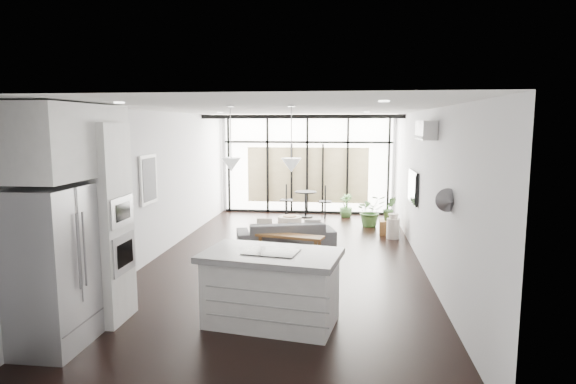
% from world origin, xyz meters
% --- Properties ---
extents(floor, '(5.00, 10.00, 0.00)m').
position_xyz_m(floor, '(0.00, 0.00, 0.00)').
color(floor, black).
rests_on(floor, ground).
extents(ceiling, '(5.00, 10.00, 0.00)m').
position_xyz_m(ceiling, '(0.00, 0.00, 2.80)').
color(ceiling, white).
rests_on(ceiling, ground).
extents(wall_left, '(0.02, 10.00, 2.80)m').
position_xyz_m(wall_left, '(-2.50, 0.00, 1.40)').
color(wall_left, silver).
rests_on(wall_left, ground).
extents(wall_right, '(0.02, 10.00, 2.80)m').
position_xyz_m(wall_right, '(2.50, 0.00, 1.40)').
color(wall_right, silver).
rests_on(wall_right, ground).
extents(wall_back, '(5.00, 0.02, 2.80)m').
position_xyz_m(wall_back, '(0.00, 5.00, 1.40)').
color(wall_back, silver).
rests_on(wall_back, ground).
extents(wall_front, '(5.00, 0.02, 2.80)m').
position_xyz_m(wall_front, '(0.00, -5.00, 1.40)').
color(wall_front, silver).
rests_on(wall_front, ground).
extents(glazing, '(5.00, 0.20, 2.80)m').
position_xyz_m(glazing, '(0.00, 4.88, 1.40)').
color(glazing, black).
rests_on(glazing, ground).
extents(skylight, '(4.70, 1.90, 0.06)m').
position_xyz_m(skylight, '(0.00, 4.00, 2.77)').
color(skylight, white).
rests_on(skylight, ceiling).
extents(neighbour_building, '(3.50, 0.02, 1.60)m').
position_xyz_m(neighbour_building, '(0.00, 4.95, 1.10)').
color(neighbour_building, beige).
rests_on(neighbour_building, ground).
extents(island, '(1.86, 1.28, 0.94)m').
position_xyz_m(island, '(0.18, -2.99, 0.47)').
color(island, silver).
rests_on(island, floor).
extents(cooktop, '(0.73, 0.55, 0.01)m').
position_xyz_m(cooktop, '(0.18, -2.99, 0.94)').
color(cooktop, black).
rests_on(cooktop, island).
extents(fridge, '(0.72, 0.90, 1.86)m').
position_xyz_m(fridge, '(-2.19, -3.95, 0.93)').
color(fridge, '#A8A8AE').
rests_on(fridge, floor).
extents(appliance_column, '(0.66, 0.70, 2.57)m').
position_xyz_m(appliance_column, '(-2.04, -3.14, 1.28)').
color(appliance_column, silver).
rests_on(appliance_column, floor).
extents(upper_cabinets, '(0.62, 1.75, 0.86)m').
position_xyz_m(upper_cabinets, '(-2.12, -3.50, 2.35)').
color(upper_cabinets, silver).
rests_on(upper_cabinets, wall_left).
extents(pendant_left, '(0.26, 0.26, 0.18)m').
position_xyz_m(pendant_left, '(-0.40, -2.65, 2.02)').
color(pendant_left, white).
rests_on(pendant_left, ceiling).
extents(pendant_right, '(0.26, 0.26, 0.18)m').
position_xyz_m(pendant_right, '(0.40, -2.65, 2.02)').
color(pendant_right, white).
rests_on(pendant_right, ceiling).
extents(sofa, '(2.07, 1.09, 0.78)m').
position_xyz_m(sofa, '(-0.10, 0.75, 0.39)').
color(sofa, '#49494C').
rests_on(sofa, floor).
extents(console_bench, '(1.37, 0.63, 0.43)m').
position_xyz_m(console_bench, '(0.04, 0.20, 0.21)').
color(console_bench, brown).
rests_on(console_bench, floor).
extents(pouf, '(0.57, 0.57, 0.44)m').
position_xyz_m(pouf, '(-0.17, 1.99, 0.22)').
color(pouf, beige).
rests_on(pouf, floor).
extents(crate, '(0.46, 0.46, 0.33)m').
position_xyz_m(crate, '(2.13, 2.36, 0.17)').
color(crate, brown).
rests_on(crate, floor).
extents(plant_tall, '(0.95, 1.00, 0.63)m').
position_xyz_m(plant_tall, '(1.74, 3.20, 0.31)').
color(plant_tall, '#3A632D').
rests_on(plant_tall, floor).
extents(plant_med, '(0.64, 0.74, 0.36)m').
position_xyz_m(plant_med, '(1.13, 4.36, 0.18)').
color(plant_med, '#3A632D').
rests_on(plant_med, floor).
extents(plant_crate, '(0.41, 0.61, 0.25)m').
position_xyz_m(plant_crate, '(2.13, 2.36, 0.46)').
color(plant_crate, '#3A632D').
rests_on(plant_crate, crate).
extents(milk_can, '(0.31, 0.31, 0.57)m').
position_xyz_m(milk_can, '(2.18, 1.95, 0.29)').
color(milk_can, beige).
rests_on(milk_can, floor).
extents(bistro_set, '(1.68, 0.84, 0.77)m').
position_xyz_m(bistro_set, '(0.01, 4.27, 0.39)').
color(bistro_set, black).
rests_on(bistro_set, floor).
extents(tv, '(0.05, 1.10, 0.65)m').
position_xyz_m(tv, '(2.46, 1.00, 1.30)').
color(tv, black).
rests_on(tv, wall_right).
extents(ac_unit, '(0.22, 0.90, 0.30)m').
position_xyz_m(ac_unit, '(2.38, -0.80, 2.45)').
color(ac_unit, silver).
rests_on(ac_unit, wall_right).
extents(framed_art, '(0.04, 0.70, 0.90)m').
position_xyz_m(framed_art, '(-2.47, -0.50, 1.55)').
color(framed_art, black).
rests_on(framed_art, wall_left).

